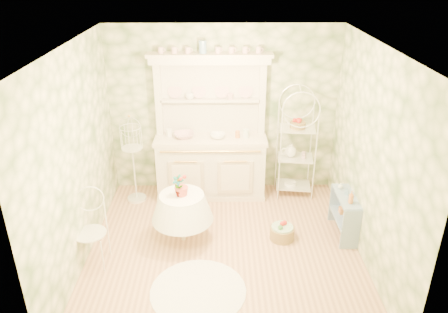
{
  "coord_description": "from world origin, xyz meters",
  "views": [
    {
      "loc": [
        -0.05,
        -4.8,
        3.62
      ],
      "look_at": [
        0.0,
        0.5,
        1.15
      ],
      "focal_mm": 35.0,
      "sensor_mm": 36.0,
      "label": 1
    }
  ],
  "objects_px": {
    "kitchen_dresser": "(211,129)",
    "birdcage_stand": "(133,156)",
    "round_table": "(183,219)",
    "side_shelf": "(344,215)",
    "floor_basket": "(282,232)",
    "bakers_rack": "(296,141)",
    "cafe_chair": "(90,231)"
  },
  "relations": [
    {
      "from": "kitchen_dresser",
      "to": "birdcage_stand",
      "type": "distance_m",
      "value": 1.28
    },
    {
      "from": "birdcage_stand",
      "to": "cafe_chair",
      "type": "bearing_deg",
      "value": -99.77
    },
    {
      "from": "bakers_rack",
      "to": "floor_basket",
      "type": "xyz_separation_m",
      "value": [
        -0.35,
        -1.28,
        -0.82
      ]
    },
    {
      "from": "bakers_rack",
      "to": "floor_basket",
      "type": "distance_m",
      "value": 1.56
    },
    {
      "from": "round_table",
      "to": "kitchen_dresser",
      "type": "bearing_deg",
      "value": 74.13
    },
    {
      "from": "side_shelf",
      "to": "round_table",
      "type": "bearing_deg",
      "value": -177.88
    },
    {
      "from": "floor_basket",
      "to": "kitchen_dresser",
      "type": "bearing_deg",
      "value": 128.23
    },
    {
      "from": "side_shelf",
      "to": "bakers_rack",
      "type": "bearing_deg",
      "value": 113.36
    },
    {
      "from": "kitchen_dresser",
      "to": "floor_basket",
      "type": "bearing_deg",
      "value": -51.77
    },
    {
      "from": "cafe_chair",
      "to": "birdcage_stand",
      "type": "height_order",
      "value": "birdcage_stand"
    },
    {
      "from": "round_table",
      "to": "side_shelf",
      "type": "bearing_deg",
      "value": 3.12
    },
    {
      "from": "kitchen_dresser",
      "to": "round_table",
      "type": "distance_m",
      "value": 1.56
    },
    {
      "from": "floor_basket",
      "to": "cafe_chair",
      "type": "bearing_deg",
      "value": -168.61
    },
    {
      "from": "side_shelf",
      "to": "birdcage_stand",
      "type": "bearing_deg",
      "value": 161.37
    },
    {
      "from": "side_shelf",
      "to": "floor_basket",
      "type": "xyz_separation_m",
      "value": [
        -0.87,
        -0.11,
        -0.19
      ]
    },
    {
      "from": "bakers_rack",
      "to": "side_shelf",
      "type": "xyz_separation_m",
      "value": [
        0.53,
        -1.16,
        -0.63
      ]
    },
    {
      "from": "side_shelf",
      "to": "birdcage_stand",
      "type": "xyz_separation_m",
      "value": [
        -3.09,
        0.98,
        0.47
      ]
    },
    {
      "from": "kitchen_dresser",
      "to": "round_table",
      "type": "bearing_deg",
      "value": -105.87
    },
    {
      "from": "side_shelf",
      "to": "cafe_chair",
      "type": "relative_size",
      "value": 0.72
    },
    {
      "from": "kitchen_dresser",
      "to": "floor_basket",
      "type": "xyz_separation_m",
      "value": [
        1.01,
        -1.28,
        -1.04
      ]
    },
    {
      "from": "birdcage_stand",
      "to": "side_shelf",
      "type": "bearing_deg",
      "value": -17.63
    },
    {
      "from": "side_shelf",
      "to": "round_table",
      "type": "height_order",
      "value": "round_table"
    },
    {
      "from": "round_table",
      "to": "birdcage_stand",
      "type": "relative_size",
      "value": 0.44
    },
    {
      "from": "bakers_rack",
      "to": "birdcage_stand",
      "type": "relative_size",
      "value": 1.21
    },
    {
      "from": "kitchen_dresser",
      "to": "cafe_chair",
      "type": "xyz_separation_m",
      "value": [
        -1.48,
        -1.78,
        -0.66
      ]
    },
    {
      "from": "kitchen_dresser",
      "to": "floor_basket",
      "type": "height_order",
      "value": "kitchen_dresser"
    },
    {
      "from": "bakers_rack",
      "to": "side_shelf",
      "type": "height_order",
      "value": "bakers_rack"
    },
    {
      "from": "floor_basket",
      "to": "side_shelf",
      "type": "bearing_deg",
      "value": 7.34
    },
    {
      "from": "kitchen_dresser",
      "to": "bakers_rack",
      "type": "height_order",
      "value": "kitchen_dresser"
    },
    {
      "from": "bakers_rack",
      "to": "cafe_chair",
      "type": "relative_size",
      "value": 1.92
    },
    {
      "from": "cafe_chair",
      "to": "birdcage_stand",
      "type": "relative_size",
      "value": 0.63
    },
    {
      "from": "bakers_rack",
      "to": "floor_basket",
      "type": "height_order",
      "value": "bakers_rack"
    }
  ]
}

